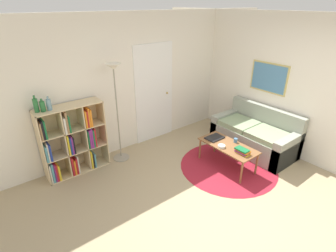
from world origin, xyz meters
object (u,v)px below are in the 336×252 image
Objects in this scene: bowl at (222,146)px; bottle_middle at (43,106)px; cup at (236,140)px; floor_lamp at (115,87)px; laptop at (215,138)px; bookshelf at (72,142)px; bottle_left at (36,105)px; bottle_right at (49,104)px; couch at (256,136)px; coffee_table at (228,147)px.

bowl is 0.65× the size of bottle_middle.
cup is (0.33, -0.03, 0.02)m from bowl.
floor_lamp is 2.02m from laptop.
bookshelf is 1.18m from floor_lamp.
bottle_left is 0.18m from bottle_right.
couch is (2.33, -1.35, -1.13)m from floor_lamp.
bottle_left is at bearing 148.32° from bowl.
bookshelf reaches higher than laptop.
bottle_left is at bearing 173.82° from floor_lamp.
bookshelf reaches higher than couch.
bookshelf reaches higher than coffee_table.
coffee_table is at bearing -30.52° from bottle_left.
coffee_table is 5.21× the size of bottle_middle.
cup is at bearing -3.80° from coffee_table.
bottle_right reaches higher than coffee_table.
bowl is (-0.15, -0.30, 0.01)m from laptop.
bowl is at bearing -31.97° from bottle_middle.
bottle_middle is at bearing -175.84° from bookshelf.
floor_lamp reaches higher than cup.
bottle_right reaches higher than laptop.
bottle_middle is 0.09m from bottle_right.
bookshelf is 0.77× the size of couch.
bottle_right reaches higher than bowl.
cup reaches higher than laptop.
cup is 0.38× the size of bottle_middle.
cup is at bearing -42.32° from floor_lamp.
bottle_right is at bearing 156.88° from couch.
floor_lamp is at bearing 137.68° from cup.
laptop is 4.31× the size of cup.
bottle_right is at bearing -10.83° from bottle_left.
bottle_middle reaches higher than bookshelf.
laptop is at bearing -25.01° from bottle_left.
couch reaches higher than bowl.
couch is 0.99m from laptop.
floor_lamp is 1.26m from bottle_left.
cup is (2.40, -1.56, -0.11)m from bookshelf.
bottle_right is (-3.40, 1.45, 1.03)m from couch.
cup is at bearing -29.26° from bottle_middle.
bookshelf is 2.87m from cup.
bookshelf is 5.64× the size of bottle_right.
coffee_table is at bearing -7.85° from bowl.
bowl reaches higher than coffee_table.
laptop is 1.66× the size of bottle_middle.
bottle_left is (-0.42, 0.01, 0.76)m from bookshelf.
floor_lamp is 5.46× the size of laptop.
laptop is at bearing 90.22° from coffee_table.
bottle_right is at bearing -174.30° from bookshelf.
cup reaches higher than bowl.
couch is 0.95m from coffee_table.
bottle_middle is at bearing 154.91° from laptop.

